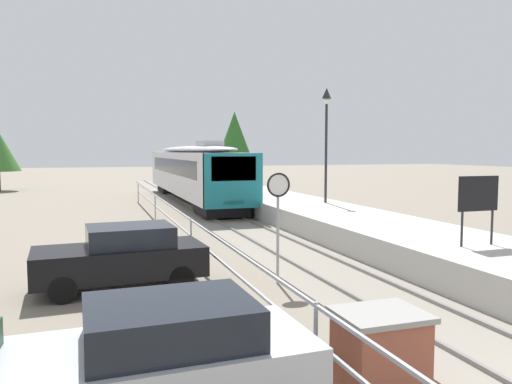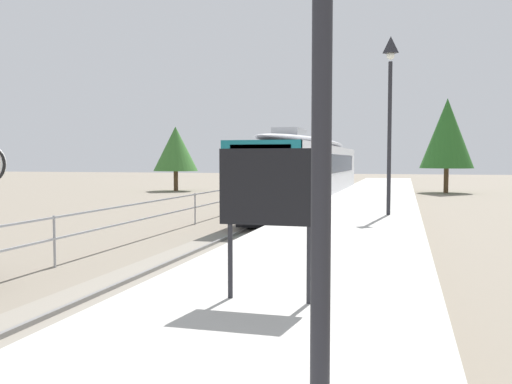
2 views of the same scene
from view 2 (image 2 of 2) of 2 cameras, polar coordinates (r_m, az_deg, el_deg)
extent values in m
plane|color=slate|center=(22.67, -4.73, -3.14)|extent=(160.00, 160.00, 0.00)
cube|color=gray|center=(21.82, 2.70, -3.30)|extent=(3.20, 60.00, 0.06)
cube|color=slate|center=(21.98, 0.87, -3.07)|extent=(0.08, 60.00, 0.08)
cube|color=slate|center=(21.67, 4.56, -3.17)|extent=(0.08, 60.00, 0.08)
cube|color=silver|center=(27.90, 5.56, 2.13)|extent=(2.80, 19.37, 2.55)
cube|color=#19757F|center=(18.53, 0.52, 1.52)|extent=(2.80, 0.24, 2.55)
cube|color=black|center=(18.44, 0.46, 3.25)|extent=(2.13, 0.08, 1.12)
cube|color=black|center=(27.89, 5.56, 2.96)|extent=(2.82, 16.27, 0.92)
ellipsoid|color=#A8AAAF|center=(27.91, 5.57, 5.11)|extent=(2.69, 18.59, 0.44)
cube|color=#A8AAAF|center=(23.16, 3.54, 6.17)|extent=(1.10, 2.20, 0.36)
cube|color=#EAE5C6|center=(18.52, 0.46, -1.57)|extent=(1.00, 0.10, 0.20)
cube|color=black|center=(20.86, 2.13, -2.55)|extent=(2.24, 3.20, 0.55)
cube|color=black|center=(35.16, 7.55, -0.16)|extent=(2.24, 3.20, 0.55)
cube|color=#B7B5AD|center=(21.31, 11.27, -2.39)|extent=(3.90, 60.00, 0.90)
cylinder|color=#232328|center=(3.30, 6.92, 14.42)|extent=(0.12, 0.12, 4.60)
cylinder|color=#232328|center=(16.99, 13.75, 5.42)|extent=(0.12, 0.12, 4.60)
pyramid|color=#232328|center=(17.32, 13.89, 14.71)|extent=(0.34, 0.34, 0.50)
sphere|color=silver|center=(17.26, 13.87, 13.67)|extent=(0.24, 0.24, 0.24)
cylinder|color=#232328|center=(6.63, -2.71, -7.21)|extent=(0.06, 0.06, 0.90)
cylinder|color=#232328|center=(6.40, 5.57, -7.60)|extent=(0.06, 0.06, 0.90)
cube|color=black|center=(6.39, 1.37, 0.53)|extent=(1.20, 0.08, 0.90)
cube|color=#9EA0A5|center=(13.81, -20.35, -2.52)|extent=(0.05, 36.00, 0.05)
cube|color=#9EA0A5|center=(13.87, -20.31, -4.62)|extent=(0.05, 36.00, 0.05)
cylinder|color=#9EA0A5|center=(13.88, -20.30, -4.88)|extent=(0.06, 0.06, 1.25)
cylinder|color=#9EA0A5|center=(21.78, -6.38, -1.76)|extent=(0.06, 0.06, 1.25)
cylinder|color=#9EA0A5|center=(30.30, -0.08, -0.30)|extent=(0.06, 0.06, 1.25)
cylinder|color=brown|center=(44.91, 19.23, 1.14)|extent=(0.36, 0.36, 1.92)
cone|color=#286023|center=(44.93, 19.32, 5.80)|extent=(4.05, 4.05, 5.39)
cylinder|color=brown|center=(45.50, -8.37, 1.15)|extent=(0.36, 0.36, 1.65)
cone|color=#38702D|center=(45.48, -8.39, 4.49)|extent=(3.65, 3.65, 3.65)
camera|label=1|loc=(11.65, -94.63, 3.55)|focal=34.64mm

